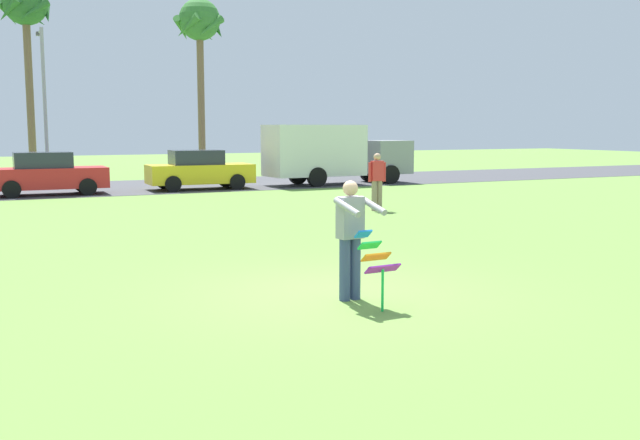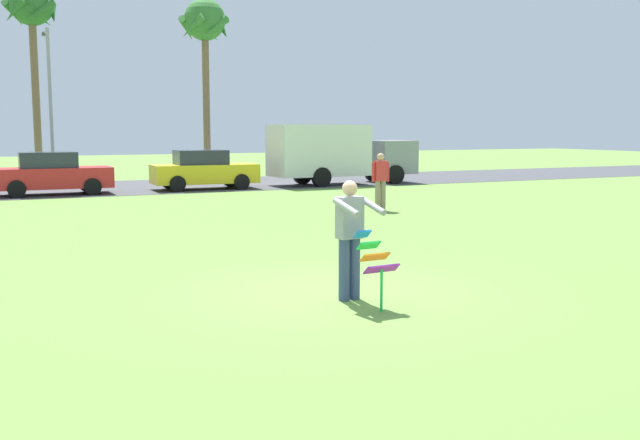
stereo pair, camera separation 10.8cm
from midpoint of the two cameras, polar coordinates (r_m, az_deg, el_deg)
The scene contains 11 objects.
ground_plane at distance 10.85m, azimuth 1.82°, elevation -5.88°, with size 120.00×120.00×0.00m, color olive.
road_strip at distance 31.39m, azimuth -16.23°, elevation 2.46°, with size 120.00×8.00×0.01m, color #424247.
person_kite_flyer at distance 10.32m, azimuth 2.71°, elevation -1.20°, with size 0.59×0.69×1.73m.
kite_held at distance 9.86m, azimuth 4.67°, elevation -3.09°, with size 0.52×0.65×1.06m.
parked_car_red at distance 28.68m, azimuth -20.32°, elevation 3.41°, with size 4.21×1.85×1.60m.
parked_car_yellow at distance 29.73m, azimuth -9.06°, elevation 3.89°, with size 4.25×1.92×1.60m.
parked_truck_grey_van at distance 31.87m, azimuth 1.34°, elevation 5.35°, with size 6.77×2.29×2.62m.
palm_tree_right_near at distance 38.68m, azimuth -21.74°, elevation 14.95°, with size 2.58×2.71×9.49m.
palm_tree_centre_far at distance 38.55m, azimuth -9.00°, elevation 14.76°, with size 2.58×2.71×9.02m.
streetlight_pole at distance 35.80m, azimuth -20.49°, elevation 9.24°, with size 0.24×1.65×7.00m.
person_walker_near at distance 21.78m, azimuth 4.94°, elevation 3.18°, with size 0.57×0.25×1.73m.
Camera 2 is at (-4.74, -9.45, 2.46)m, focal length 40.49 mm.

